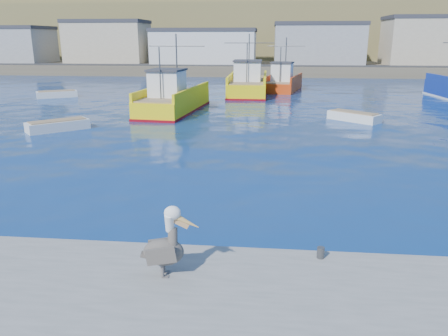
{
  "coord_description": "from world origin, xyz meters",
  "views": [
    {
      "loc": [
        1.51,
        -13.88,
        6.02
      ],
      "look_at": [
        -0.11,
        2.33,
        1.17
      ],
      "focal_mm": 35.0,
      "sensor_mm": 36.0,
      "label": 1
    }
  ],
  "objects_px": {
    "trawler_yellow_b": "(248,84)",
    "boat_orange": "(283,82)",
    "skiff_left": "(58,126)",
    "trawler_yellow_a": "(173,100)",
    "pelican": "(166,246)",
    "skiff_mid": "(354,117)",
    "skiff_extra": "(57,95)"
  },
  "relations": [
    {
      "from": "trawler_yellow_b",
      "to": "boat_orange",
      "type": "relative_size",
      "value": 1.31
    },
    {
      "from": "boat_orange",
      "to": "skiff_left",
      "type": "bearing_deg",
      "value": -122.21
    },
    {
      "from": "trawler_yellow_a",
      "to": "skiff_left",
      "type": "height_order",
      "value": "trawler_yellow_a"
    },
    {
      "from": "trawler_yellow_a",
      "to": "pelican",
      "type": "bearing_deg",
      "value": -78.23
    },
    {
      "from": "trawler_yellow_b",
      "to": "pelican",
      "type": "relative_size",
      "value": 6.61
    },
    {
      "from": "trawler_yellow_a",
      "to": "boat_orange",
      "type": "relative_size",
      "value": 1.23
    },
    {
      "from": "skiff_left",
      "to": "skiff_mid",
      "type": "distance_m",
      "value": 21.42
    },
    {
      "from": "boat_orange",
      "to": "skiff_extra",
      "type": "distance_m",
      "value": 25.55
    },
    {
      "from": "boat_orange",
      "to": "skiff_mid",
      "type": "xyz_separation_m",
      "value": [
        4.76,
        -19.58,
        -0.77
      ]
    },
    {
      "from": "trawler_yellow_b",
      "to": "skiff_left",
      "type": "height_order",
      "value": "trawler_yellow_b"
    },
    {
      "from": "trawler_yellow_a",
      "to": "trawler_yellow_b",
      "type": "height_order",
      "value": "trawler_yellow_b"
    },
    {
      "from": "boat_orange",
      "to": "skiff_extra",
      "type": "bearing_deg",
      "value": -160.08
    },
    {
      "from": "skiff_extra",
      "to": "skiff_left",
      "type": "bearing_deg",
      "value": -63.89
    },
    {
      "from": "skiff_extra",
      "to": "pelican",
      "type": "xyz_separation_m",
      "value": [
        19.9,
        -35.2,
        0.98
      ]
    },
    {
      "from": "trawler_yellow_a",
      "to": "pelican",
      "type": "relative_size",
      "value": 6.22
    },
    {
      "from": "skiff_left",
      "to": "skiff_extra",
      "type": "relative_size",
      "value": 0.93
    },
    {
      "from": "skiff_left",
      "to": "pelican",
      "type": "relative_size",
      "value": 2.18
    },
    {
      "from": "pelican",
      "to": "skiff_mid",
      "type": "bearing_deg",
      "value": 69.97
    },
    {
      "from": "trawler_yellow_a",
      "to": "skiff_extra",
      "type": "xyz_separation_m",
      "value": [
        -14.23,
        7.98,
        -0.73
      ]
    },
    {
      "from": "trawler_yellow_a",
      "to": "trawler_yellow_b",
      "type": "relative_size",
      "value": 0.94
    },
    {
      "from": "skiff_extra",
      "to": "skiff_mid",
      "type": "bearing_deg",
      "value": -20.72
    },
    {
      "from": "boat_orange",
      "to": "pelican",
      "type": "relative_size",
      "value": 5.06
    },
    {
      "from": "trawler_yellow_b",
      "to": "skiff_extra",
      "type": "bearing_deg",
      "value": -166.1
    },
    {
      "from": "skiff_left",
      "to": "pelican",
      "type": "distance_m",
      "value": 22.09
    },
    {
      "from": "trawler_yellow_b",
      "to": "boat_orange",
      "type": "height_order",
      "value": "trawler_yellow_b"
    },
    {
      "from": "trawler_yellow_a",
      "to": "pelican",
      "type": "height_order",
      "value": "trawler_yellow_a"
    },
    {
      "from": "pelican",
      "to": "skiff_left",
      "type": "bearing_deg",
      "value": 122.3
    },
    {
      "from": "trawler_yellow_a",
      "to": "skiff_left",
      "type": "distance_m",
      "value": 10.55
    },
    {
      "from": "skiff_mid",
      "to": "trawler_yellow_b",
      "type": "bearing_deg",
      "value": 119.01
    },
    {
      "from": "boat_orange",
      "to": "skiff_mid",
      "type": "relative_size",
      "value": 2.36
    },
    {
      "from": "skiff_mid",
      "to": "pelican",
      "type": "xyz_separation_m",
      "value": [
        -8.86,
        -24.32,
        0.99
      ]
    },
    {
      "from": "skiff_mid",
      "to": "pelican",
      "type": "relative_size",
      "value": 2.14
    }
  ]
}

